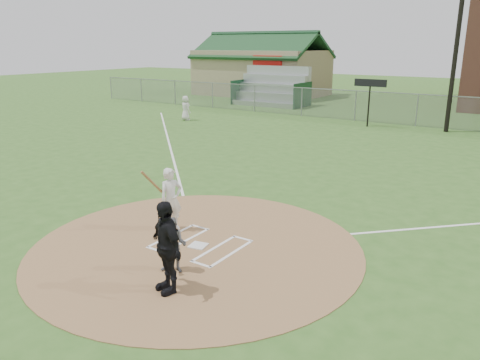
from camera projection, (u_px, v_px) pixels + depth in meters
The scene contains 14 objects.
ground at pixel (197, 247), 11.95m from camera, with size 140.00×140.00×0.00m, color #325D20.
dirt_circle at pixel (197, 247), 11.95m from camera, with size 8.40×8.40×0.02m, color #997148.
home_plate at pixel (198, 246), 11.96m from camera, with size 0.42×0.42×0.03m, color silver.
foul_line_third at pixel (170, 145), 23.94m from camera, with size 0.10×24.00×0.01m, color white.
catcher at pixel (173, 245), 10.44m from camera, with size 0.63×0.49×1.29m, color slate.
umpire at pixel (166, 247), 9.54m from camera, with size 1.16×0.48×1.98m, color black.
ondeck_player at pixel (186, 108), 31.63m from camera, with size 0.80×0.52×1.64m, color silver.
batters_boxes at pixel (200, 244), 12.07m from camera, with size 2.08×1.88×0.01m.
batter_at_plate at pixel (171, 199), 12.79m from camera, with size 0.76×1.06×1.78m.
outfield_fence at pixel (417, 110), 29.25m from camera, with size 56.08×0.08×2.03m.
bleachers at pixel (271, 86), 39.36m from camera, with size 6.08×3.20×3.20m.
clubhouse at pixel (262, 71), 47.23m from camera, with size 12.20×8.71×6.23m.
light_pole at pixel (460, 14), 25.82m from camera, with size 1.20×0.30×12.22m.
scoreboard_sign at pixel (370, 88), 28.76m from camera, with size 2.00×0.10×2.93m.
Camera 1 is at (7.02, -8.54, 4.99)m, focal length 35.00 mm.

